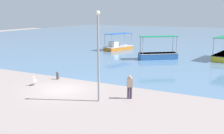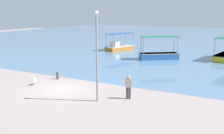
{
  "view_description": "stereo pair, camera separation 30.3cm",
  "coord_description": "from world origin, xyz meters",
  "px_view_note": "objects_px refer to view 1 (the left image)",
  "views": [
    {
      "loc": [
        11.88,
        -15.16,
        5.93
      ],
      "look_at": [
        1.49,
        5.85,
        0.8
      ],
      "focal_mm": 40.0,
      "sensor_mm": 36.0,
      "label": 1
    },
    {
      "loc": [
        12.15,
        -15.02,
        5.93
      ],
      "look_at": [
        1.49,
        5.85,
        0.8
      ],
      "focal_mm": 40.0,
      "sensor_mm": 36.0,
      "label": 2
    }
  ],
  "objects_px": {
    "mooring_bollard": "(58,75)",
    "pelican": "(35,81)",
    "fishing_boat_center": "(158,55)",
    "lamp_post": "(98,52)",
    "fisherman_standing": "(130,86)",
    "fishing_boat_far_left": "(118,46)"
  },
  "relations": [
    {
      "from": "fishing_boat_center",
      "to": "mooring_bollard",
      "type": "xyz_separation_m",
      "value": [
        -5.32,
        -13.84,
        -0.2
      ]
    },
    {
      "from": "pelican",
      "to": "mooring_bollard",
      "type": "bearing_deg",
      "value": 77.99
    },
    {
      "from": "mooring_bollard",
      "to": "fisherman_standing",
      "type": "bearing_deg",
      "value": -13.87
    },
    {
      "from": "mooring_bollard",
      "to": "pelican",
      "type": "bearing_deg",
      "value": -102.01
    },
    {
      "from": "fisherman_standing",
      "to": "lamp_post",
      "type": "bearing_deg",
      "value": -140.47
    },
    {
      "from": "fishing_boat_center",
      "to": "lamp_post",
      "type": "relative_size",
      "value": 0.81
    },
    {
      "from": "mooring_bollard",
      "to": "fisherman_standing",
      "type": "height_order",
      "value": "fisherman_standing"
    },
    {
      "from": "fishing_boat_center",
      "to": "lamp_post",
      "type": "bearing_deg",
      "value": -87.24
    },
    {
      "from": "fishing_boat_center",
      "to": "fisherman_standing",
      "type": "distance_m",
      "value": 15.98
    },
    {
      "from": "fishing_boat_center",
      "to": "fisherman_standing",
      "type": "xyz_separation_m",
      "value": [
        2.53,
        -15.77,
        0.32
      ]
    },
    {
      "from": "pelican",
      "to": "mooring_bollard",
      "type": "distance_m",
      "value": 2.43
    },
    {
      "from": "fisherman_standing",
      "to": "fishing_boat_center",
      "type": "bearing_deg",
      "value": 99.1
    },
    {
      "from": "mooring_bollard",
      "to": "fishing_boat_far_left",
      "type": "bearing_deg",
      "value": 98.44
    },
    {
      "from": "fishing_boat_center",
      "to": "pelican",
      "type": "bearing_deg",
      "value": -109.76
    },
    {
      "from": "fishing_boat_center",
      "to": "lamp_post",
      "type": "xyz_separation_m",
      "value": [
        0.83,
        -17.17,
        2.8
      ]
    },
    {
      "from": "fishing_boat_far_left",
      "to": "fisherman_standing",
      "type": "xyz_separation_m",
      "value": [
        10.66,
        -20.88,
        0.34
      ]
    },
    {
      "from": "fishing_boat_center",
      "to": "fishing_boat_far_left",
      "type": "distance_m",
      "value": 9.6
    },
    {
      "from": "fishing_boat_far_left",
      "to": "mooring_bollard",
      "type": "height_order",
      "value": "fishing_boat_far_left"
    },
    {
      "from": "pelican",
      "to": "mooring_bollard",
      "type": "height_order",
      "value": "pelican"
    },
    {
      "from": "pelican",
      "to": "lamp_post",
      "type": "bearing_deg",
      "value": -8.21
    },
    {
      "from": "pelican",
      "to": "fisherman_standing",
      "type": "height_order",
      "value": "fisherman_standing"
    },
    {
      "from": "lamp_post",
      "to": "fisherman_standing",
      "type": "height_order",
      "value": "lamp_post"
    }
  ]
}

